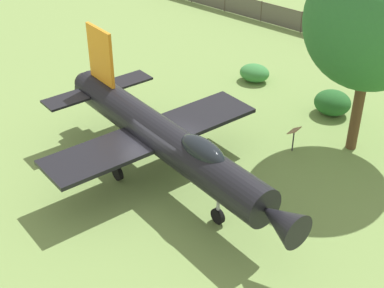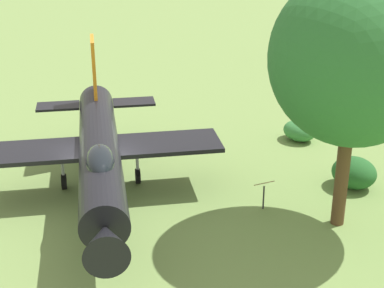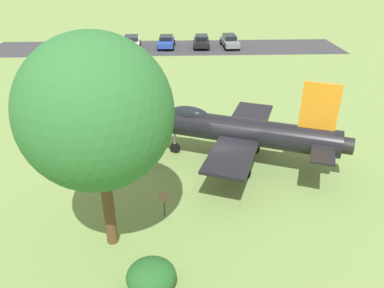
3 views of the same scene
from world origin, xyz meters
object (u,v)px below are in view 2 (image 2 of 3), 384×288
display_jet (99,152)px  shade_tree (355,59)px  info_plaque (264,187)px  shrub_by_tree (354,173)px  shrub_near_fence (300,131)px

display_jet → shade_tree: 9.13m
shade_tree → info_plaque: size_ratio=7.45×
shrub_by_tree → shade_tree: bearing=-148.9°
shrub_near_fence → shrub_by_tree: shrub_by_tree is taller
display_jet → info_plaque: 5.95m
shrub_by_tree → info_plaque: size_ratio=1.54×
display_jet → shrub_by_tree: display_jet is taller
display_jet → shade_tree: size_ratio=1.47×
shade_tree → shrub_by_tree: (2.61, 1.58, -5.15)m
shrub_by_tree → shrub_near_fence: bearing=69.9°
info_plaque → shrub_near_fence: bearing=35.1°
display_jet → shrub_by_tree: bearing=88.4°
display_jet → shrub_near_fence: bearing=117.1°
display_jet → shade_tree: bearing=70.4°
info_plaque → shrub_by_tree: bearing=-8.9°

